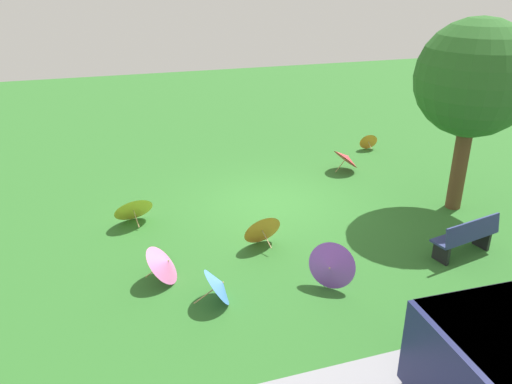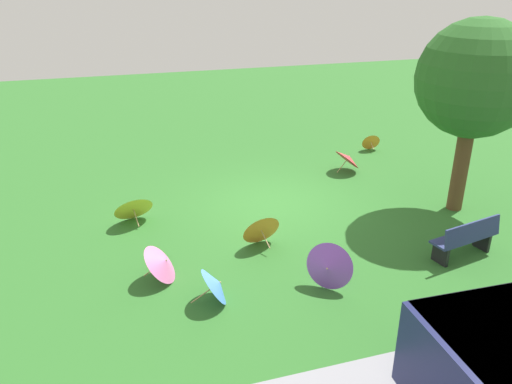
# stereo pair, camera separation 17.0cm
# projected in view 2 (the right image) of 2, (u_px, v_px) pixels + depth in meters

# --- Properties ---
(ground) EXTENTS (40.00, 40.00, 0.00)m
(ground) POSITION_uv_depth(u_px,v_px,m) (274.00, 203.00, 13.59)
(ground) COLOR #2D6B28
(park_bench) EXTENTS (1.66, 0.78, 0.90)m
(park_bench) POSITION_uv_depth(u_px,v_px,m) (466.00, 238.00, 10.86)
(park_bench) COLOR navy
(park_bench) RESTS_ON ground
(shade_tree) EXTENTS (2.83, 2.83, 4.80)m
(shade_tree) POSITION_uv_depth(u_px,v_px,m) (476.00, 80.00, 11.98)
(shade_tree) COLOR brown
(shade_tree) RESTS_ON ground
(parasol_blue_0) EXTENTS (0.80, 0.81, 0.75)m
(parasol_blue_0) POSITION_uv_depth(u_px,v_px,m) (217.00, 285.00, 9.42)
(parasol_blue_0) COLOR tan
(parasol_blue_0) RESTS_ON ground
(parasol_pink_0) EXTENTS (0.94, 1.06, 0.80)m
(parasol_pink_0) POSITION_uv_depth(u_px,v_px,m) (163.00, 262.00, 10.09)
(parasol_pink_0) COLOR tan
(parasol_pink_0) RESTS_ON ground
(parasol_purple_0) EXTENTS (0.91, 0.90, 0.96)m
(parasol_purple_0) POSITION_uv_depth(u_px,v_px,m) (328.00, 267.00, 9.77)
(parasol_purple_0) COLOR tan
(parasol_purple_0) RESTS_ON ground
(parasol_red_0) EXTENTS (0.83, 0.94, 0.77)m
(parasol_red_0) POSITION_uv_depth(u_px,v_px,m) (348.00, 158.00, 15.60)
(parasol_red_0) COLOR tan
(parasol_red_0) RESTS_ON ground
(parasol_yellow_0) EXTENTS (1.07, 0.92, 0.87)m
(parasol_yellow_0) POSITION_uv_depth(u_px,v_px,m) (132.00, 206.00, 12.42)
(parasol_yellow_0) COLOR tan
(parasol_yellow_0) RESTS_ON ground
(parasol_orange_0) EXTENTS (0.93, 0.85, 0.86)m
(parasol_orange_0) POSITION_uv_depth(u_px,v_px,m) (260.00, 228.00, 11.38)
(parasol_orange_0) COLOR tan
(parasol_orange_0) RESTS_ON ground
(parasol_orange_1) EXTENTS (0.67, 0.60, 0.61)m
(parasol_orange_1) POSITION_uv_depth(u_px,v_px,m) (370.00, 141.00, 17.54)
(parasol_orange_1) COLOR tan
(parasol_orange_1) RESTS_ON ground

